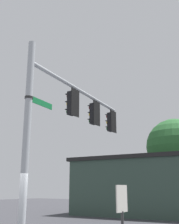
# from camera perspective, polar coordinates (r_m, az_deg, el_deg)

# --- Properties ---
(signal_pole) EXTENTS (0.25, 0.25, 7.19)m
(signal_pole) POSITION_cam_1_polar(r_m,az_deg,el_deg) (9.65, -12.63, -5.48)
(signal_pole) COLOR #ADB2B7
(signal_pole) RESTS_ON ground
(mast_arm) EXTENTS (7.29, 1.04, 0.16)m
(mast_arm) POSITION_cam_1_polar(r_m,az_deg,el_deg) (13.25, -1.52, 4.07)
(mast_arm) COLOR #ADB2B7
(traffic_light_nearest_pole) EXTENTS (0.54, 0.49, 1.31)m
(traffic_light_nearest_pole) POSITION_cam_1_polar(r_m,az_deg,el_deg) (12.33, -3.61, 1.79)
(traffic_light_nearest_pole) COLOR black
(traffic_light_mid_inner) EXTENTS (0.54, 0.49, 1.31)m
(traffic_light_mid_inner) POSITION_cam_1_polar(r_m,az_deg,el_deg) (14.04, 0.83, -0.36)
(traffic_light_mid_inner) COLOR black
(traffic_light_mid_outer) EXTENTS (0.54, 0.49, 1.31)m
(traffic_light_mid_outer) POSITION_cam_1_polar(r_m,az_deg,el_deg) (15.83, 4.29, -2.04)
(traffic_light_mid_outer) COLOR black
(street_name_sign) EXTENTS (1.47, 0.33, 0.22)m
(street_name_sign) POSITION_cam_1_polar(r_m,az_deg,el_deg) (10.29, -10.68, 2.22)
(street_name_sign) COLOR #147238
(storefront_building) EXTENTS (8.37, 14.13, 4.49)m
(storefront_building) POSITION_cam_1_polar(r_m,az_deg,el_deg) (23.62, 14.03, -14.23)
(storefront_building) COLOR #33473D
(storefront_building) RESTS_ON ground
(tree_by_storefront) EXTENTS (4.91, 4.91, 7.95)m
(tree_by_storefront) POSITION_cam_1_polar(r_m,az_deg,el_deg) (25.60, 16.91, -6.82)
(tree_by_storefront) COLOR #4C3823
(tree_by_storefront) RESTS_ON ground
(historical_marker) EXTENTS (0.60, 0.08, 2.13)m
(historical_marker) POSITION_cam_1_polar(r_m,az_deg,el_deg) (8.64, 6.59, -19.25)
(historical_marker) COLOR #333333
(historical_marker) RESTS_ON ground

